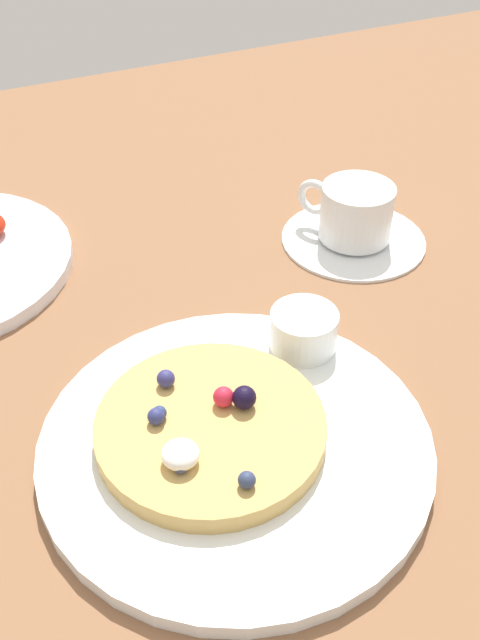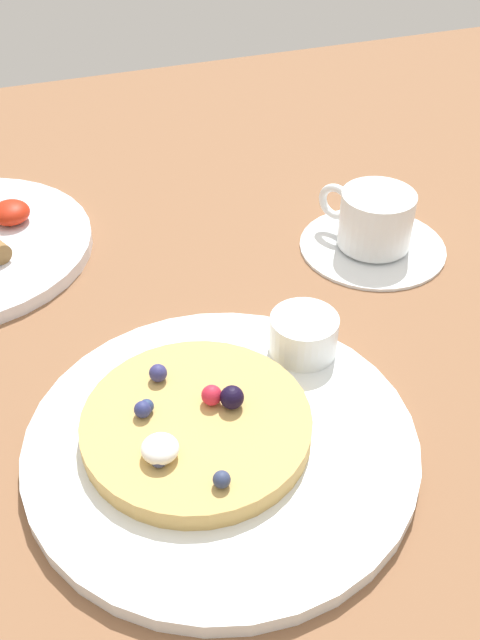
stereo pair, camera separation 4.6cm
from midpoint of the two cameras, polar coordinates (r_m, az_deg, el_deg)
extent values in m
cube|color=brown|center=(0.59, -5.63, -6.31)|extent=(2.09, 1.33, 0.03)
cylinder|color=white|center=(0.53, -2.68, -9.74)|extent=(0.28, 0.28, 0.01)
cylinder|color=tan|center=(0.52, -4.91, -8.56)|extent=(0.16, 0.16, 0.02)
sphere|color=navy|center=(0.54, -8.32, -4.67)|extent=(0.01, 0.01, 0.01)
sphere|color=red|center=(0.52, -3.79, -6.11)|extent=(0.02, 0.02, 0.02)
sphere|color=navy|center=(0.51, -8.93, -7.31)|extent=(0.01, 0.01, 0.01)
sphere|color=navy|center=(0.48, -7.49, -11.34)|extent=(0.01, 0.01, 0.01)
sphere|color=navy|center=(0.47, -2.34, -12.55)|extent=(0.01, 0.01, 0.01)
sphere|color=black|center=(0.51, -2.25, -6.19)|extent=(0.02, 0.02, 0.02)
sphere|color=navy|center=(0.51, -9.21, -7.58)|extent=(0.01, 0.01, 0.01)
ellipsoid|color=white|center=(0.48, -7.47, -10.52)|extent=(0.03, 0.03, 0.02)
cylinder|color=white|center=(0.58, 2.75, -0.89)|extent=(0.05, 0.05, 0.03)
cylinder|color=#742E06|center=(0.58, 2.77, -0.39)|extent=(0.04, 0.04, 0.00)
cylinder|color=white|center=(0.74, 7.12, 6.33)|extent=(0.14, 0.14, 0.01)
cylinder|color=white|center=(0.72, 7.32, 8.35)|extent=(0.07, 0.07, 0.05)
torus|color=white|center=(0.74, 4.10, 9.53)|extent=(0.03, 0.04, 0.04)
cylinder|color=#9D7E5B|center=(0.71, 7.43, 9.54)|extent=(0.06, 0.06, 0.00)
camera|label=1|loc=(0.02, -92.31, -1.91)|focal=40.77mm
camera|label=2|loc=(0.02, 87.69, 1.91)|focal=40.77mm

